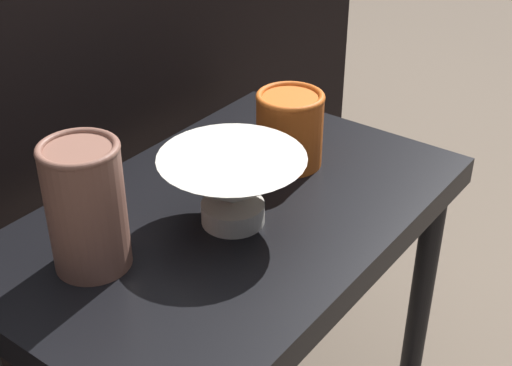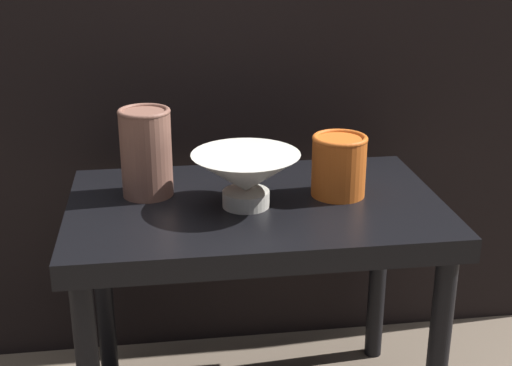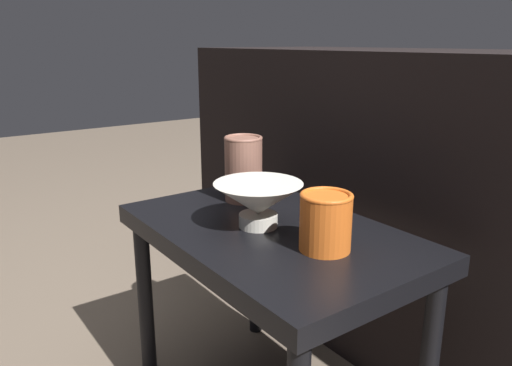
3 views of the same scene
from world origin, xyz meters
name	(u,v)px [view 1 (image 1 of 3)]	position (x,y,z in m)	size (l,w,h in m)	color
table	(231,246)	(0.00, 0.00, 0.39)	(0.64, 0.40, 0.44)	black
bowl	(232,183)	(-0.02, -0.02, 0.50)	(0.18, 0.18, 0.09)	silver
vase_textured_left	(86,205)	(-0.18, 0.06, 0.52)	(0.09, 0.09, 0.15)	brown
vase_colorful_right	(290,128)	(0.15, 0.01, 0.50)	(0.10, 0.10, 0.11)	orange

